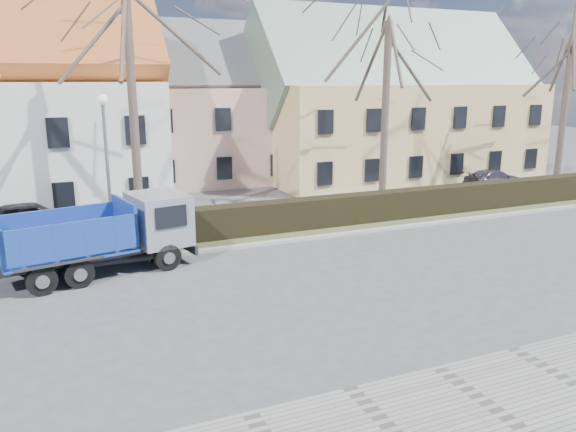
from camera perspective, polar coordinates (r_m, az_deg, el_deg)
name	(u,v)px	position (r m, az deg, el deg)	size (l,w,h in m)	color
ground	(252,293)	(17.29, -3.64, -7.79)	(120.00, 120.00, 0.00)	#444447
curb_far	(211,250)	(21.42, -7.79, -3.42)	(80.00, 0.30, 0.12)	#999896
grass_strip	(201,239)	(22.91, -8.87, -2.35)	(80.00, 3.00, 0.10)	#424828
hedge	(201,226)	(22.57, -8.80, -1.02)	(60.00, 0.90, 1.30)	black
building_pink	(205,117)	(36.47, -8.47, 9.93)	(10.80, 8.80, 8.00)	#C99A8E
building_yellow	(392,111)	(38.66, 10.49, 10.43)	(18.80, 10.80, 8.50)	tan
tree_1	(131,79)	(23.91, -15.64, 13.23)	(9.20, 9.20, 12.65)	#4D3F35
tree_2	(386,97)	(28.22, 9.92, 11.85)	(8.00, 8.00, 11.00)	#4D3F35
tree_3	(565,99)	(36.17, 26.36, 10.60)	(7.60, 7.60, 10.45)	#4D3F35
dump_truck	(92,237)	(19.52, -19.30, -2.07)	(6.40, 2.38, 2.56)	navy
streetlight	(108,171)	(22.53, -17.84, 4.40)	(0.46, 0.46, 5.87)	gray
cart_frame	(151,255)	(20.46, -13.73, -3.91)	(0.60, 0.34, 0.54)	silver
parked_car_a	(30,218)	(25.82, -24.72, -0.15)	(1.65, 4.11, 1.40)	black
parked_car_b	(494,179)	(35.33, 20.20, 3.52)	(1.61, 3.96, 1.15)	#282931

